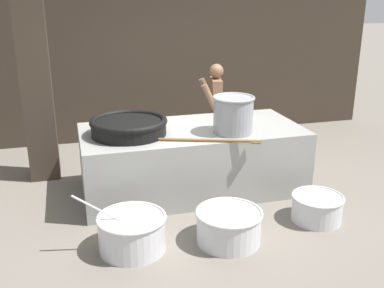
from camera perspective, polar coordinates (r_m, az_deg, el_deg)
The scene contains 11 objects.
ground_plane at distance 6.53m, azimuth -0.00°, elevation -5.66°, with size 60.00×60.00×0.00m, color slate.
back_wall at distance 8.61m, azimuth -5.00°, elevation 13.32°, with size 8.87×0.24×3.79m, color #382D23.
support_pillar at distance 6.85m, azimuth -19.58°, elevation 10.94°, with size 0.42×0.42×3.79m, color #382D23.
hearth_platform at distance 6.36m, azimuth -0.00°, elevation -1.93°, with size 3.05×1.44×0.91m.
giant_wok_near at distance 5.97m, azimuth -8.03°, elevation 2.29°, with size 1.02×1.02×0.22m.
stock_pot at distance 5.99m, azimuth 5.26°, elevation 3.82°, with size 0.56×0.56×0.50m.
stirring_paddle at distance 5.66m, azimuth 2.83°, elevation 0.45°, with size 1.24×0.50×0.04m.
cook at distance 7.33m, azimuth 2.95°, elevation 4.35°, with size 0.44×0.64×1.63m.
prep_bowl_vegetables at distance 5.03m, azimuth -7.65°, elevation -10.90°, with size 0.99×0.77×0.71m.
prep_bowl_meat at distance 5.16m, azimuth 4.68°, elevation -10.19°, with size 0.76×0.76×0.38m.
prep_bowl_extra at distance 5.81m, azimuth 15.59°, elevation -7.68°, with size 0.64×0.64×0.33m.
Camera 1 is at (-1.61, -5.72, 2.70)m, focal length 42.00 mm.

